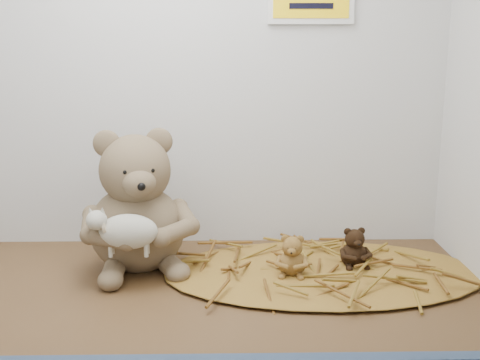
{
  "coord_description": "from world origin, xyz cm",
  "views": [
    {
      "loc": [
        12.48,
        -101.65,
        44.99
      ],
      "look_at": [
        14.58,
        4.08,
        20.33
      ],
      "focal_mm": 45.0,
      "sensor_mm": 36.0,
      "label": 1
    }
  ],
  "objects_px": {
    "main_teddy": "(136,200)",
    "mini_teddy_tan": "(292,254)",
    "toy_lamb": "(128,232)",
    "mini_teddy_brown": "(354,246)"
  },
  "relations": [
    {
      "from": "main_teddy",
      "to": "mini_teddy_brown",
      "type": "relative_size",
      "value": 3.56
    },
    {
      "from": "main_teddy",
      "to": "toy_lamb",
      "type": "xyz_separation_m",
      "value": [
        0.0,
        -0.1,
        -0.03
      ]
    },
    {
      "from": "mini_teddy_tan",
      "to": "mini_teddy_brown",
      "type": "relative_size",
      "value": 1.0
    },
    {
      "from": "main_teddy",
      "to": "toy_lamb",
      "type": "relative_size",
      "value": 2.0
    },
    {
      "from": "mini_teddy_brown",
      "to": "main_teddy",
      "type": "bearing_deg",
      "value": 168.39
    },
    {
      "from": "main_teddy",
      "to": "mini_teddy_brown",
      "type": "height_order",
      "value": "main_teddy"
    },
    {
      "from": "main_teddy",
      "to": "mini_teddy_tan",
      "type": "height_order",
      "value": "main_teddy"
    },
    {
      "from": "toy_lamb",
      "to": "mini_teddy_brown",
      "type": "relative_size",
      "value": 1.78
    },
    {
      "from": "main_teddy",
      "to": "mini_teddy_brown",
      "type": "xyz_separation_m",
      "value": [
        0.43,
        -0.02,
        -0.09
      ]
    },
    {
      "from": "main_teddy",
      "to": "toy_lamb",
      "type": "height_order",
      "value": "main_teddy"
    }
  ]
}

